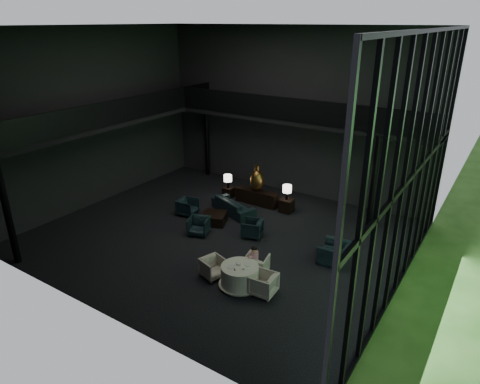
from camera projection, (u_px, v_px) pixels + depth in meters
The scene contains 36 objects.
floor at pixel (221, 236), 17.45m from camera, with size 14.00×12.00×0.02m, color black.
ceiling at pixel (217, 26), 14.45m from camera, with size 14.00×12.00×0.02m, color black.
wall_back at pixel (292, 113), 20.60m from camera, with size 14.00×0.04×8.00m, color black.
wall_front at pixel (86, 190), 11.29m from camera, with size 14.00×0.04×8.00m, color black.
wall_left at pixel (95, 118), 19.51m from camera, with size 0.04×12.00×8.00m, color black.
curtain_wall at pixel (413, 175), 12.41m from camera, with size 0.20×12.00×8.00m, color black, non-canonical shape.
mezzanine_left at pixel (110, 121), 19.00m from camera, with size 2.00×12.00×0.25m, color black.
mezzanine_back at pixel (302, 119), 19.32m from camera, with size 12.00×2.00×0.25m, color black.
railing_left at pixel (124, 110), 18.26m from camera, with size 0.06×12.00×1.00m, color black.
railing_back at pixel (292, 110), 18.32m from camera, with size 12.00×0.06×1.00m, color black.
column_sw at pixel (7, 212), 14.82m from camera, with size 0.24×0.24×4.00m, color black.
column_nw at pixel (207, 140), 23.66m from camera, with size 0.24×0.24×4.00m, color black.
column_ne at pixel (373, 184), 17.36m from camera, with size 0.24×0.24×4.00m, color black.
console at pixel (257, 197), 20.33m from camera, with size 2.14×0.49×0.68m, color black.
bronze_urn at pixel (257, 180), 20.00m from camera, with size 0.67×0.67×1.25m.
side_table_left at pixel (228, 192), 21.13m from camera, with size 0.47×0.47×0.51m, color black.
table_lamp_left at pixel (228, 179), 20.83m from camera, with size 0.40×0.40×0.67m.
side_table_right at pixel (286, 206), 19.51m from camera, with size 0.55×0.55×0.61m, color black.
table_lamp_right at pixel (287, 189), 19.21m from camera, with size 0.41×0.41×0.68m.
sofa at pixel (233, 202), 19.36m from camera, with size 2.58×0.75×1.01m, color black.
lounge_armchair_west at pixel (187, 206), 19.19m from camera, with size 0.83×0.78×0.85m, color black.
lounge_armchair_east at pixel (252, 227), 17.24m from camera, with size 0.78×0.73×0.80m, color black.
lounge_armchair_south at pixel (199, 225), 17.42m from camera, with size 0.83×0.77×0.85m, color black.
window_armchair at pixel (334, 249), 15.40m from camera, with size 1.15×0.75×1.00m, color black.
coffee_table at pixel (214, 218), 18.46m from camera, with size 0.99×0.99×0.44m, color black.
dining_table at pixel (240, 277), 14.04m from camera, with size 1.41×1.41×0.75m.
dining_chair_north at pixel (257, 264), 14.71m from camera, with size 0.75×0.70×0.77m, color beige.
dining_chair_east at pixel (263, 283), 13.61m from camera, with size 0.80×0.75×0.82m, color #BCAE95.
dining_chair_west at pixel (213, 267), 14.55m from camera, with size 0.71×0.67×0.73m, color #B6B1A3.
child at pixel (254, 254), 14.56m from camera, with size 0.29×0.29×0.62m.
plate_a at pixel (231, 267), 13.83m from camera, with size 0.26×0.26×0.02m, color white.
plate_b at pixel (248, 265), 13.96m from camera, with size 0.24×0.24×0.02m, color white.
saucer at pixel (246, 269), 13.73m from camera, with size 0.17×0.17×0.01m, color white.
coffee_cup at pixel (244, 268), 13.68m from camera, with size 0.07×0.07×0.05m, color white.
cereal_bowl at pixel (238, 264), 13.95m from camera, with size 0.16×0.16×0.08m, color white.
cream_pot at pixel (235, 270), 13.64m from camera, with size 0.06×0.06×0.06m, color #99999E.
Camera 1 is at (9.16, -12.54, 8.19)m, focal length 32.00 mm.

